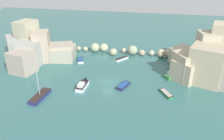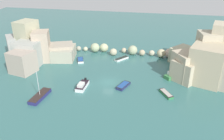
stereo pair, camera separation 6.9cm
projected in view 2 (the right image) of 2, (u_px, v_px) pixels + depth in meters
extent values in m
plane|color=#356966|center=(108.00, 82.00, 52.58)|extent=(160.00, 160.00, 0.00)
cube|color=#A7A9A0|center=(29.00, 54.00, 60.01)|extent=(6.19, 5.71, 6.45)
cube|color=#A6A59F|center=(16.00, 47.00, 65.27)|extent=(6.78, 7.02, 6.20)
cube|color=#B1AD8C|center=(28.00, 40.00, 63.83)|extent=(5.46, 6.25, 10.57)
cube|color=#ADA993|center=(64.00, 53.00, 64.63)|extent=(7.20, 8.45, 3.38)
cube|color=#AB9F8C|center=(60.00, 51.00, 64.86)|extent=(8.72, 7.76, 4.11)
cube|color=tan|center=(42.00, 46.00, 62.38)|extent=(5.57, 6.13, 8.28)
cube|color=#AE9E8D|center=(22.00, 62.00, 56.23)|extent=(6.45, 6.00, 5.46)
cube|color=#BDAD91|center=(189.00, 66.00, 53.25)|extent=(8.74, 8.34, 6.36)
cube|color=tan|center=(207.00, 63.00, 51.74)|extent=(9.49, 10.68, 8.60)
cube|color=#A69E8A|center=(220.00, 69.00, 50.22)|extent=(6.11, 7.57, 7.39)
cube|color=#B8AA8F|center=(185.00, 71.00, 52.26)|extent=(6.86, 6.74, 4.85)
cube|color=#B0AC8C|center=(185.00, 55.00, 62.13)|extent=(8.62, 8.64, 3.97)
cube|color=#B4AA91|center=(212.00, 53.00, 55.45)|extent=(7.74, 6.02, 10.09)
sphere|color=#ABA58F|center=(68.00, 46.00, 70.69)|extent=(2.66, 2.66, 2.66)
sphere|color=#A5A48E|center=(79.00, 48.00, 70.72)|extent=(1.48, 1.48, 1.48)
sphere|color=beige|center=(86.00, 49.00, 70.50)|extent=(1.38, 1.38, 1.38)
sphere|color=#A5B089|center=(95.00, 48.00, 69.60)|extent=(2.74, 2.74, 2.74)
sphere|color=#BCBD90|center=(104.00, 48.00, 69.89)|extent=(2.53, 2.53, 2.53)
sphere|color=#BBB393|center=(113.00, 52.00, 67.11)|extent=(2.10, 2.10, 2.10)
sphere|color=#BCAA8A|center=(124.00, 50.00, 69.19)|extent=(1.51, 1.51, 1.51)
sphere|color=#A6AF8A|center=(133.00, 50.00, 67.61)|extent=(2.74, 2.74, 2.74)
sphere|color=tan|center=(142.00, 53.00, 67.13)|extent=(1.74, 1.74, 1.74)
sphere|color=#BAB396|center=(152.00, 53.00, 67.01)|extent=(1.65, 1.65, 1.65)
sphere|color=#C0B58D|center=(161.00, 53.00, 65.77)|extent=(2.40, 2.40, 2.40)
sphere|color=#BEA18E|center=(169.00, 53.00, 65.50)|extent=(2.62, 2.62, 2.62)
cube|color=#3A8046|center=(173.00, 76.00, 54.54)|extent=(4.33, 4.26, 0.88)
cube|color=silver|center=(172.00, 73.00, 53.92)|extent=(2.03, 2.03, 0.85)
cube|color=black|center=(179.00, 71.00, 55.21)|extent=(0.56, 0.57, 0.50)
cube|color=white|center=(82.00, 86.00, 50.23)|extent=(1.83, 4.63, 0.76)
cube|color=black|center=(82.00, 84.00, 50.05)|extent=(1.79, 4.54, 0.06)
cube|color=silver|center=(81.00, 85.00, 49.22)|extent=(1.20, 1.85, 0.66)
cube|color=black|center=(85.00, 79.00, 51.86)|extent=(0.45, 0.37, 0.50)
cube|color=navy|center=(40.00, 96.00, 46.46)|extent=(2.30, 5.97, 0.71)
cube|color=#2F2320|center=(40.00, 95.00, 46.29)|extent=(2.26, 5.85, 0.06)
cylinder|color=silver|center=(38.00, 83.00, 45.19)|extent=(0.10, 0.10, 5.19)
cube|color=silver|center=(80.00, 60.00, 63.56)|extent=(2.77, 3.88, 0.57)
cube|color=black|center=(80.00, 59.00, 63.42)|extent=(2.71, 3.80, 0.06)
cube|color=#234C93|center=(80.00, 59.00, 63.42)|extent=(2.35, 3.30, 0.08)
cube|color=navy|center=(123.00, 86.00, 50.65)|extent=(2.86, 4.24, 0.48)
cube|color=black|center=(123.00, 85.00, 50.53)|extent=(2.81, 4.16, 0.06)
cube|color=#234C93|center=(123.00, 85.00, 50.53)|extent=(2.43, 3.60, 0.08)
cube|color=#2F7E46|center=(166.00, 94.00, 47.53)|extent=(3.03, 3.95, 0.49)
cube|color=#2E1D23|center=(166.00, 93.00, 47.41)|extent=(2.97, 3.88, 0.06)
cube|color=#ADA89E|center=(166.00, 93.00, 47.41)|extent=(2.58, 3.36, 0.08)
cube|color=white|center=(122.00, 59.00, 64.51)|extent=(3.58, 4.20, 0.53)
cube|color=#212924|center=(122.00, 58.00, 64.38)|extent=(3.51, 4.12, 0.06)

